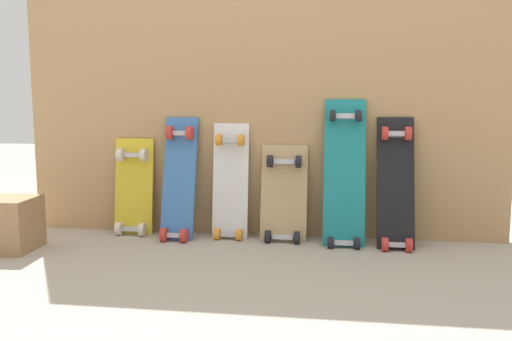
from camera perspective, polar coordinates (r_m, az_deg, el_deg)
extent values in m
plane|color=#A89E8E|center=(2.70, 0.21, -7.42)|extent=(12.00, 12.00, 0.00)
cube|color=tan|center=(2.69, 0.42, 10.37)|extent=(2.52, 0.04, 1.66)
cube|color=gold|center=(2.83, -13.36, -2.32)|extent=(0.21, 0.09, 0.57)
cube|color=#B7B7BF|center=(2.82, -13.62, -6.33)|extent=(0.09, 0.04, 0.03)
cube|color=#B7B7BF|center=(2.81, -13.47, 1.68)|extent=(0.09, 0.04, 0.03)
cylinder|color=beige|center=(2.83, -14.98, -6.28)|extent=(0.03, 0.07, 0.07)
cylinder|color=beige|center=(2.78, -12.51, -6.44)|extent=(0.03, 0.07, 0.07)
cylinder|color=beige|center=(2.81, -14.82, 1.70)|extent=(0.03, 0.07, 0.07)
cylinder|color=beige|center=(2.77, -12.35, 1.69)|extent=(0.03, 0.07, 0.07)
cube|color=#386BAD|center=(2.69, -8.54, -1.52)|extent=(0.17, 0.19, 0.69)
cube|color=#B7B7BF|center=(2.65, -9.00, -7.12)|extent=(0.08, 0.04, 0.03)
cube|color=#B7B7BF|center=(2.70, -8.39, 4.08)|extent=(0.08, 0.04, 0.03)
cylinder|color=red|center=(2.65, -10.21, -7.06)|extent=(0.03, 0.07, 0.07)
cylinder|color=red|center=(2.62, -7.99, -7.18)|extent=(0.03, 0.07, 0.07)
cylinder|color=red|center=(2.70, -9.57, 4.15)|extent=(0.03, 0.07, 0.07)
cylinder|color=red|center=(2.67, -7.40, 4.16)|extent=(0.03, 0.07, 0.07)
cube|color=silver|center=(2.67, -2.85, -1.85)|extent=(0.19, 0.10, 0.66)
cube|color=#B7B7BF|center=(2.66, -3.05, -7.08)|extent=(0.08, 0.04, 0.03)
cube|color=#B7B7BF|center=(2.65, -2.85, 3.38)|extent=(0.08, 0.04, 0.03)
cylinder|color=orange|center=(2.66, -4.35, -7.07)|extent=(0.03, 0.06, 0.06)
cylinder|color=orange|center=(2.64, -1.89, -7.17)|extent=(0.03, 0.06, 0.06)
cylinder|color=orange|center=(2.65, -4.15, 3.41)|extent=(0.03, 0.06, 0.06)
cylinder|color=orange|center=(2.62, -1.69, 3.39)|extent=(0.03, 0.06, 0.06)
cube|color=tan|center=(2.63, 3.11, -3.22)|extent=(0.24, 0.13, 0.55)
cube|color=#B7B7BF|center=(2.60, 2.96, -7.39)|extent=(0.11, 0.04, 0.03)
cube|color=#B7B7BF|center=(2.62, 3.17, 0.97)|extent=(0.11, 0.04, 0.03)
cylinder|color=black|center=(2.59, 1.31, -7.36)|extent=(0.03, 0.06, 0.06)
cylinder|color=black|center=(2.58, 4.56, -7.45)|extent=(0.03, 0.06, 0.06)
cylinder|color=black|center=(2.61, 1.54, 1.04)|extent=(0.03, 0.06, 0.06)
cylinder|color=black|center=(2.59, 4.75, 0.99)|extent=(0.03, 0.06, 0.06)
cube|color=#197A7F|center=(2.57, 9.80, -0.97)|extent=(0.20, 0.19, 0.79)
cube|color=#B7B7BF|center=(2.54, 9.71, -7.93)|extent=(0.09, 0.04, 0.03)
cube|color=#B7B7BF|center=(2.59, 9.91, 5.94)|extent=(0.09, 0.04, 0.03)
cylinder|color=black|center=(2.52, 8.28, -7.92)|extent=(0.03, 0.06, 0.06)
cylinder|color=black|center=(2.53, 11.17, -7.96)|extent=(0.03, 0.06, 0.06)
cylinder|color=black|center=(2.57, 8.52, 6.05)|extent=(0.03, 0.06, 0.06)
cylinder|color=black|center=(2.58, 11.33, 5.99)|extent=(0.03, 0.06, 0.06)
cube|color=black|center=(2.59, 15.25, -2.02)|extent=(0.18, 0.21, 0.69)
cube|color=#B7B7BF|center=(2.55, 15.34, -7.97)|extent=(0.08, 0.04, 0.03)
cube|color=#B7B7BF|center=(2.61, 15.30, 3.92)|extent=(0.08, 0.04, 0.03)
cylinder|color=red|center=(2.52, 14.13, -7.97)|extent=(0.03, 0.07, 0.07)
cylinder|color=red|center=(2.54, 16.64, -7.96)|extent=(0.03, 0.07, 0.07)
cylinder|color=red|center=(2.59, 14.13, 4.03)|extent=(0.03, 0.07, 0.07)
cylinder|color=red|center=(2.60, 16.56, 3.97)|extent=(0.03, 0.07, 0.07)
cube|color=#99724C|center=(2.72, -25.89, -5.37)|extent=(0.27, 0.27, 0.25)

